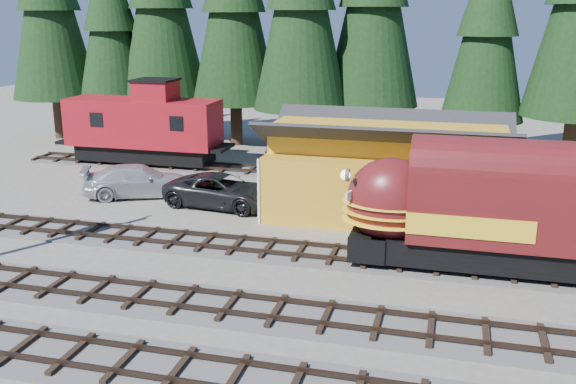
% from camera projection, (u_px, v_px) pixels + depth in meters
% --- Properties ---
extents(ground, '(120.00, 120.00, 0.00)m').
position_uv_depth(ground, '(352.00, 298.00, 24.23)').
color(ground, '#6B665B').
rests_on(ground, ground).
extents(track_spur, '(32.00, 3.20, 0.33)m').
position_uv_depth(track_spur, '(249.00, 170.00, 43.42)').
color(track_spur, '#4C4947').
rests_on(track_spur, ground).
extents(depot, '(12.80, 7.00, 5.30)m').
position_uv_depth(depot, '(386.00, 161.00, 33.20)').
color(depot, gold).
rests_on(depot, ground).
extents(conifer_backdrop, '(79.84, 22.18, 17.39)m').
position_uv_depth(conifer_backdrop, '(489.00, 3.00, 42.72)').
color(conifer_backdrop, black).
rests_on(conifer_backdrop, ground).
extents(locomotive, '(15.69, 3.12, 4.27)m').
position_uv_depth(locomotive, '(528.00, 217.00, 25.70)').
color(locomotive, black).
rests_on(locomotive, ground).
extents(caboose, '(10.73, 3.11, 5.58)m').
position_uv_depth(caboose, '(144.00, 126.00, 44.55)').
color(caboose, black).
rests_on(caboose, ground).
extents(pickup_truck_a, '(6.72, 3.67, 1.79)m').
position_uv_depth(pickup_truck_a, '(222.00, 191.00, 35.40)').
color(pickup_truck_a, black).
rests_on(pickup_truck_a, ground).
extents(pickup_truck_b, '(6.81, 4.96, 1.83)m').
position_uv_depth(pickup_truck_b, '(139.00, 181.00, 37.39)').
color(pickup_truck_b, '#B3B7BB').
rests_on(pickup_truck_b, ground).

